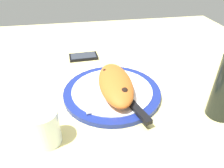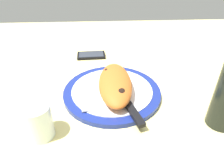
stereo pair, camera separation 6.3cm
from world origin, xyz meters
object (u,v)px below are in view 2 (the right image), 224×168
smartphone (91,55)px  plate (112,92)px  fork (86,96)px  water_glass (39,123)px  calzone (115,84)px  knife (129,106)px

smartphone → plate: bearing=15.2°
plate → smartphone: (-26.90, -7.31, -0.30)cm
plate → fork: (3.48, -7.96, 1.15)cm
water_glass → calzone: bearing=127.9°
calzone → knife: calzone is taller
calzone → knife: bearing=22.5°
smartphone → knife: bearing=17.8°
fork → knife: bearing=66.5°
fork → smartphone: 30.43cm
calzone → water_glass: water_glass is taller
water_glass → knife: bearing=107.7°
water_glass → fork: bearing=140.0°
fork → plate: bearing=113.6°
plate → calzone: size_ratio=1.31×
smartphone → water_glass: water_glass is taller
plate → smartphone: bearing=-164.8°
plate → fork: 8.77cm
calzone → water_glass: 24.44cm
calzone → fork: 9.57cm
plate → calzone: (0.91, 0.91, 3.64)cm
calzone → knife: size_ratio=0.98×
plate → smartphone: 27.88cm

